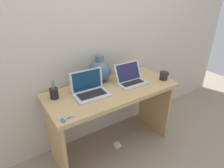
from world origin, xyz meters
The scene contains 10 objects.
ground_plane centered at (0.00, 0.00, 0.00)m, with size 6.00×6.00×0.00m, color gray.
back_wall centered at (0.00, 0.33, 1.20)m, with size 4.40×0.04×2.40m, color beige.
desk centered at (0.00, 0.00, 0.57)m, with size 1.31×0.58×0.74m.
laptop_left centered at (-0.23, 0.03, 0.80)m, with size 0.33×0.23×0.22m.
laptop_right centered at (0.23, 0.02, 0.79)m, with size 0.31×0.22×0.20m.
green_vase centered at (0.00, 0.23, 0.86)m, with size 0.23×0.23×0.28m.
coffee_mug centered at (0.59, -0.13, 0.78)m, with size 0.12×0.09×0.09m.
pen_cup centered at (-0.53, 0.13, 0.79)m, with size 0.08×0.08×0.18m.
scissors centered at (-0.57, -0.23, 0.74)m, with size 0.15×0.06×0.01m.
power_brick centered at (0.04, -0.05, 0.01)m, with size 0.07×0.07×0.03m, color white.
Camera 1 is at (-0.93, -1.41, 1.62)m, focal length 30.86 mm.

